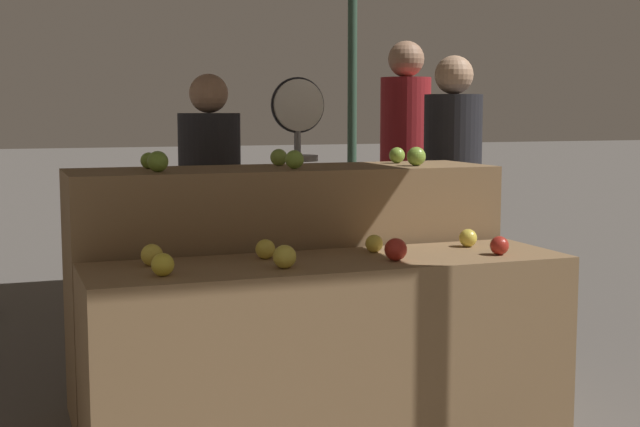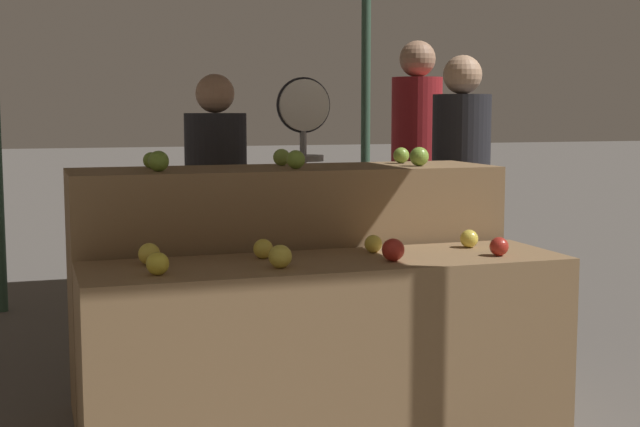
{
  "view_description": "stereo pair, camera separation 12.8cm",
  "coord_description": "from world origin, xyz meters",
  "px_view_note": "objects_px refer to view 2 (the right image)",
  "views": [
    {
      "loc": [
        -1.23,
        -3.24,
        1.36
      ],
      "look_at": [
        0.06,
        0.3,
        0.92
      ],
      "focal_mm": 50.0,
      "sensor_mm": 36.0,
      "label": 1
    },
    {
      "loc": [
        -1.11,
        -3.28,
        1.36
      ],
      "look_at": [
        0.06,
        0.3,
        0.92
      ],
      "focal_mm": 50.0,
      "sensor_mm": 36.0,
      "label": 2
    }
  ],
  "objects_px": {
    "person_customer_left": "(416,155)",
    "person_customer_right": "(461,179)",
    "produce_scale": "(304,157)",
    "person_vendor_at_scale": "(216,199)"
  },
  "relations": [
    {
      "from": "produce_scale",
      "to": "person_customer_left",
      "type": "relative_size",
      "value": 0.84
    },
    {
      "from": "person_vendor_at_scale",
      "to": "person_customer_left",
      "type": "distance_m",
      "value": 1.7
    },
    {
      "from": "produce_scale",
      "to": "person_vendor_at_scale",
      "type": "height_order",
      "value": "person_vendor_at_scale"
    },
    {
      "from": "person_customer_left",
      "to": "person_customer_right",
      "type": "bearing_deg",
      "value": 105.65
    },
    {
      "from": "produce_scale",
      "to": "person_customer_left",
      "type": "height_order",
      "value": "person_customer_left"
    },
    {
      "from": "person_customer_left",
      "to": "person_customer_right",
      "type": "height_order",
      "value": "person_customer_left"
    },
    {
      "from": "produce_scale",
      "to": "person_customer_right",
      "type": "distance_m",
      "value": 0.99
    },
    {
      "from": "person_customer_left",
      "to": "person_customer_right",
      "type": "xyz_separation_m",
      "value": [
        -0.1,
        -0.84,
        -0.09
      ]
    },
    {
      "from": "person_vendor_at_scale",
      "to": "person_customer_left",
      "type": "height_order",
      "value": "person_customer_left"
    },
    {
      "from": "person_vendor_at_scale",
      "to": "produce_scale",
      "type": "bearing_deg",
      "value": 142.83
    }
  ]
}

